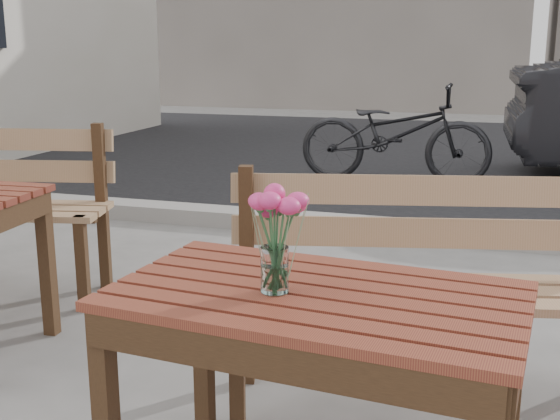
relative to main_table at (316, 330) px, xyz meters
name	(u,v)px	position (x,y,z in m)	size (l,w,h in m)	color
street	(443,182)	(-0.01, 5.15, -0.55)	(30.00, 8.12, 0.12)	black
main_table	(316,330)	(0.00, 0.00, 0.00)	(1.17, 0.75, 0.69)	maroon
main_bench	(423,261)	(0.22, 0.79, -0.02)	(1.54, 0.76, 0.92)	#9C7650
main_vase	(275,225)	(-0.11, -0.04, 0.30)	(0.16, 0.16, 0.30)	white
bicycle	(395,133)	(-0.50, 5.15, -0.09)	(0.65, 1.87, 0.98)	black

